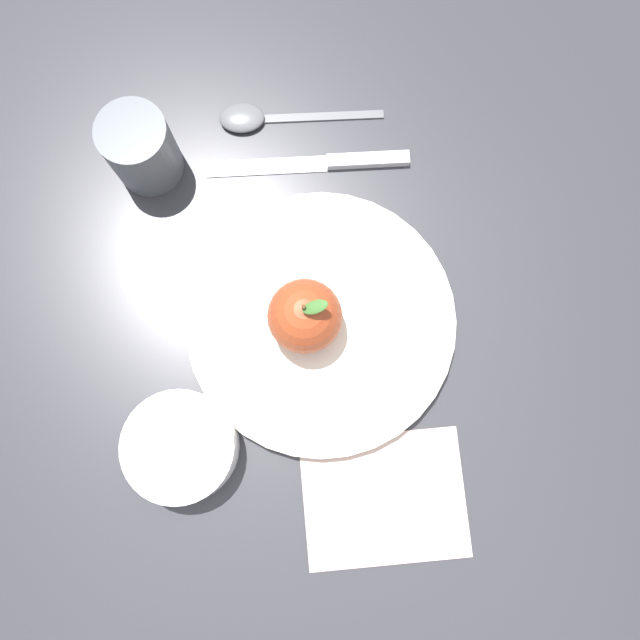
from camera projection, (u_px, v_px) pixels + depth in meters
name	position (u px, v px, depth m)	size (l,w,h in m)	color
ground_plane	(320.00, 289.00, 0.66)	(2.40, 2.40, 0.00)	#2D2D33
dinner_plate	(320.00, 322.00, 0.64)	(0.27, 0.27, 0.02)	silver
apple	(304.00, 316.00, 0.60)	(0.07, 0.07, 0.08)	#9E3D1E
side_bowl	(179.00, 447.00, 0.61)	(0.11, 0.11, 0.04)	white
cup	(139.00, 147.00, 0.64)	(0.07, 0.07, 0.08)	#4C5156
knife	(325.00, 163.00, 0.68)	(0.22, 0.03, 0.01)	silver
spoon	(260.00, 118.00, 0.69)	(0.18, 0.04, 0.01)	#59595E
linen_napkin	(383.00, 498.00, 0.62)	(0.12, 0.16, 0.00)	beige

